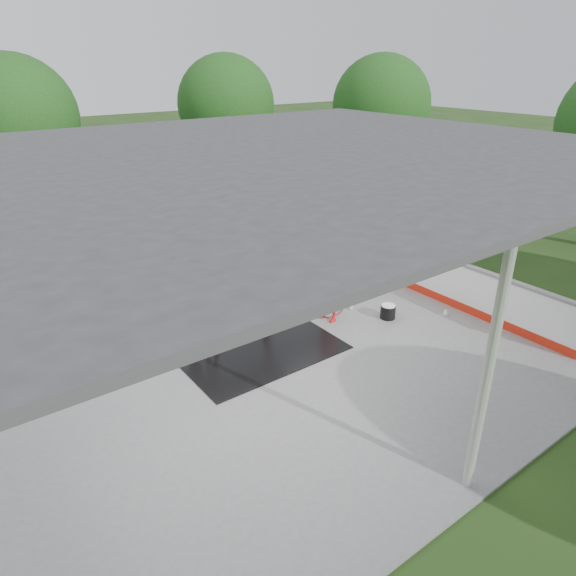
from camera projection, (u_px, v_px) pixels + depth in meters
ground at (276, 349)px, 10.77m from camera, size 100.00×100.00×0.00m
concrete_slab at (276, 348)px, 10.76m from camera, size 12.00×10.00×0.05m
pavilion_structure at (274, 157)px, 9.14m from camera, size 12.60×10.60×4.05m
dasher_board at (424, 273)px, 13.02m from camera, size 0.16×8.00×1.15m
tree_belt at (260, 158)px, 10.03m from camera, size 28.00×28.00×5.80m
rubber_mat at (248, 341)px, 10.93m from camera, size 3.24×3.04×0.02m
horse at (247, 293)px, 10.46m from camera, size 2.66×1.25×2.23m
handler at (330, 285)px, 11.53m from camera, size 0.52×0.69×1.71m
wash_bucket at (388, 311)px, 11.87m from camera, size 0.35×0.35×0.33m
soap_bottle_a at (351, 304)px, 12.28m from camera, size 0.15×0.15×0.28m
soap_bottle_b at (446, 312)px, 11.99m from camera, size 0.11×0.11×0.18m
hose_coil at (310, 301)px, 12.75m from camera, size 2.25×1.86×0.02m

